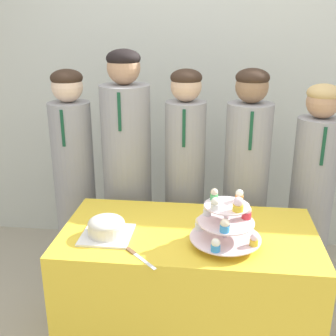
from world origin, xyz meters
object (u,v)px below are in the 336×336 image
(student_1, at_px, (128,185))
(student_2, at_px, (185,193))
(student_0, at_px, (75,189))
(cake_knife, at_px, (136,255))
(student_4, at_px, (310,204))
(cupcake_stand, at_px, (226,222))
(student_3, at_px, (245,196))
(round_cake, at_px, (106,227))

(student_1, distance_m, student_2, 0.36)
(student_0, bearing_deg, cake_knife, -56.17)
(cake_knife, height_order, student_4, student_4)
(student_0, distance_m, student_1, 0.35)
(student_1, xyz_separation_m, student_2, (0.36, -0.00, -0.03))
(cupcake_stand, relative_size, student_3, 0.22)
(student_0, relative_size, student_1, 0.93)
(cupcake_stand, relative_size, student_4, 0.23)
(cupcake_stand, xyz_separation_m, student_2, (-0.24, 0.70, -0.16))
(cupcake_stand, xyz_separation_m, student_3, (0.13, 0.70, -0.16))
(round_cake, bearing_deg, student_3, 43.71)
(student_3, bearing_deg, round_cake, -136.29)
(student_1, bearing_deg, student_4, -0.00)
(student_3, relative_size, student_4, 1.06)
(student_1, height_order, student_2, student_1)
(student_0, bearing_deg, student_2, -0.00)
(round_cake, relative_size, cupcake_stand, 0.73)
(student_0, xyz_separation_m, student_1, (0.35, 0.00, 0.04))
(student_0, height_order, student_2, student_2)
(cake_knife, xyz_separation_m, student_2, (0.16, 0.83, -0.04))
(round_cake, distance_m, student_3, 0.97)
(student_2, relative_size, student_3, 0.99)
(round_cake, relative_size, cake_knife, 1.41)
(student_2, xyz_separation_m, student_3, (0.37, 0.00, -0.00))
(student_2, height_order, student_4, student_2)
(round_cake, height_order, student_3, student_3)
(round_cake, height_order, student_2, student_2)
(student_0, xyz_separation_m, student_3, (1.08, 0.00, 0.00))
(student_4, bearing_deg, cake_knife, -138.28)
(student_2, bearing_deg, student_0, 180.00)
(cupcake_stand, bearing_deg, round_cake, 177.34)
(student_3, bearing_deg, cupcake_stand, -100.87)
(student_3, distance_m, student_4, 0.40)
(cake_knife, xyz_separation_m, cupcake_stand, (0.40, 0.13, 0.12))
(student_1, xyz_separation_m, student_4, (1.14, -0.00, -0.07))
(student_4, bearing_deg, cupcake_stand, -127.43)
(cupcake_stand, bearing_deg, student_0, 143.79)
(student_1, relative_size, student_2, 1.07)
(round_cake, bearing_deg, student_1, 93.15)
(round_cake, distance_m, student_1, 0.67)
(cake_knife, height_order, student_0, student_0)
(round_cake, distance_m, cake_knife, 0.24)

